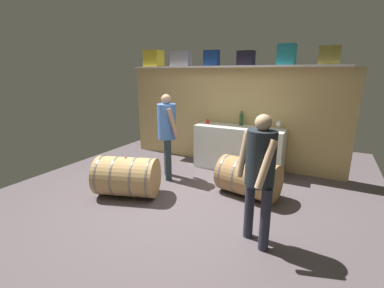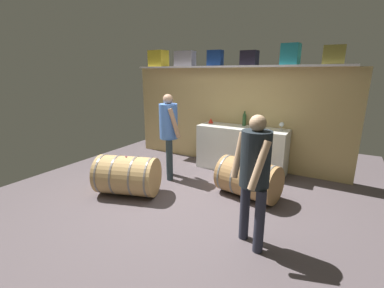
{
  "view_description": "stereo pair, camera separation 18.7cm",
  "coord_description": "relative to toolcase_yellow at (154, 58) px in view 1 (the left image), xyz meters",
  "views": [
    {
      "loc": [
        1.85,
        -3.04,
        1.9
      ],
      "look_at": [
        0.0,
        0.53,
        0.81
      ],
      "focal_mm": 24.76,
      "sensor_mm": 36.0,
      "label": 1
    },
    {
      "loc": [
        2.02,
        -2.95,
        1.9
      ],
      "look_at": [
        0.0,
        0.53,
        0.81
      ],
      "focal_mm": 24.76,
      "sensor_mm": 36.0,
      "label": 2
    }
  ],
  "objects": [
    {
      "name": "back_wall_panel",
      "position": [
        1.75,
        0.15,
        -1.2
      ],
      "size": [
        4.64,
        0.1,
        2.0
      ],
      "primitive_type": "cube",
      "color": "tan",
      "rests_on": "ground"
    },
    {
      "name": "toolcase_grey",
      "position": [
        0.7,
        0.0,
        -0.02
      ],
      "size": [
        0.44,
        0.21,
        0.31
      ],
      "primitive_type": "cube",
      "rotation": [
        0.0,
        0.0,
        0.0
      ],
      "color": "gray",
      "rests_on": "high_shelf_board"
    },
    {
      "name": "visitor_tasting",
      "position": [
        3.02,
        -2.4,
        -1.28
      ],
      "size": [
        0.47,
        0.46,
        1.49
      ],
      "rotation": [
        0.0,
        0.0,
        2.52
      ],
      "color": "#282A38",
      "rests_on": "ground"
    },
    {
      "name": "wine_barrel_near",
      "position": [
        0.9,
        -2.11,
        -1.89
      ],
      "size": [
        1.09,
        0.88,
        0.63
      ],
      "rotation": [
        0.0,
        0.0,
        0.32
      ],
      "color": "tan",
      "rests_on": "ground"
    },
    {
      "name": "toolcase_yellow",
      "position": [
        0.0,
        0.0,
        0.0
      ],
      "size": [
        0.41,
        0.3,
        0.35
      ],
      "primitive_type": "cube",
      "rotation": [
        0.0,
        0.0,
        -0.06
      ],
      "color": "yellow",
      "rests_on": "high_shelf_board"
    },
    {
      "name": "winemaker_pouring",
      "position": [
        1.08,
        -1.18,
        -1.26
      ],
      "size": [
        0.46,
        0.47,
        1.54
      ],
      "rotation": [
        0.0,
        0.0,
        -0.93
      ],
      "color": "#26343B",
      "rests_on": "ground"
    },
    {
      "name": "wine_glass",
      "position": [
        2.81,
        -0.08,
        -1.22
      ],
      "size": [
        0.09,
        0.09,
        0.15
      ],
      "color": "white",
      "rests_on": "work_cabinet"
    },
    {
      "name": "red_funnel",
      "position": [
        1.38,
        -0.09,
        -1.27
      ],
      "size": [
        0.11,
        0.11,
        0.1
      ],
      "primitive_type": "cone",
      "color": "red",
      "rests_on": "work_cabinet"
    },
    {
      "name": "toolcase_black",
      "position": [
        2.11,
        0.0,
        -0.04
      ],
      "size": [
        0.3,
        0.25,
        0.27
      ],
      "primitive_type": "cube",
      "rotation": [
        0.0,
        0.0,
        -0.02
      ],
      "color": "black",
      "rests_on": "high_shelf_board"
    },
    {
      "name": "toolcase_navy",
      "position": [
        1.41,
        0.0,
        -0.02
      ],
      "size": [
        0.3,
        0.22,
        0.3
      ],
      "primitive_type": "cube",
      "rotation": [
        0.0,
        0.0,
        0.07
      ],
      "color": "navy",
      "rests_on": "high_shelf_board"
    },
    {
      "name": "wine_barrel_far",
      "position": [
        2.61,
        -1.24,
        -1.9
      ],
      "size": [
        1.02,
        0.75,
        0.6
      ],
      "rotation": [
        0.0,
        0.0,
        -0.19
      ],
      "color": "#AA7D4B",
      "rests_on": "ground"
    },
    {
      "name": "work_cabinet",
      "position": [
        2.1,
        -0.18,
        -1.76
      ],
      "size": [
        1.73,
        0.54,
        0.88
      ],
      "primitive_type": "cube",
      "color": "white",
      "rests_on": "ground"
    },
    {
      "name": "ground_plane",
      "position": [
        1.75,
        -1.5,
        -2.21
      ],
      "size": [
        5.84,
        7.61,
        0.02
      ],
      "primitive_type": "cube",
      "color": "#554B4F"
    },
    {
      "name": "high_shelf_board",
      "position": [
        1.75,
        0.0,
        -0.19
      ],
      "size": [
        4.27,
        0.4,
        0.03
      ],
      "primitive_type": "cube",
      "color": "silver",
      "rests_on": "back_wall_panel"
    },
    {
      "name": "toolcase_teal",
      "position": [
        2.84,
        0.0,
        0.0
      ],
      "size": [
        0.3,
        0.29,
        0.35
      ],
      "primitive_type": "cube",
      "rotation": [
        0.0,
        0.0,
        -0.04
      ],
      "color": "teal",
      "rests_on": "high_shelf_board"
    },
    {
      "name": "wine_bottle_green",
      "position": [
        2.07,
        -0.0,
        -1.19
      ],
      "size": [
        0.07,
        0.07,
        0.29
      ],
      "color": "#2A4F29",
      "rests_on": "work_cabinet"
    },
    {
      "name": "toolcase_olive",
      "position": [
        3.51,
        0.0,
        -0.03
      ],
      "size": [
        0.33,
        0.25,
        0.29
      ],
      "primitive_type": "cube",
      "rotation": [
        0.0,
        0.0,
        0.02
      ],
      "color": "olive",
      "rests_on": "high_shelf_board"
    }
  ]
}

